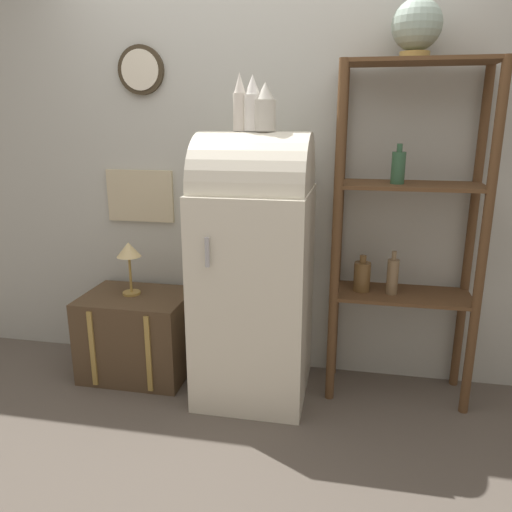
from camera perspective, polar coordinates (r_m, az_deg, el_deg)
ground_plane at (r=2.97m, az=-1.02°, el=-16.91°), size 12.00×12.00×0.00m
wall_back at (r=3.08m, az=1.06°, el=11.02°), size 7.00×0.09×2.70m
refrigerator at (r=2.83m, az=-0.17°, el=-0.90°), size 0.62×0.70×1.52m
suitcase_trunk at (r=3.29m, az=-13.37°, el=-8.71°), size 0.65×0.50×0.53m
shelf_unit at (r=2.86m, az=16.62°, el=4.13°), size 0.80×0.36×1.88m
globe at (r=2.87m, az=17.90°, el=23.69°), size 0.25×0.25×0.29m
vase_left at (r=2.74m, az=-1.88°, el=16.97°), size 0.07×0.07×0.30m
vase_center at (r=2.72m, az=-0.40°, el=16.86°), size 0.09×0.09×0.28m
vase_right at (r=2.69m, az=1.05°, el=16.48°), size 0.11×0.11×0.24m
desk_lamp at (r=3.15m, az=-14.33°, el=0.24°), size 0.15×0.15×0.33m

